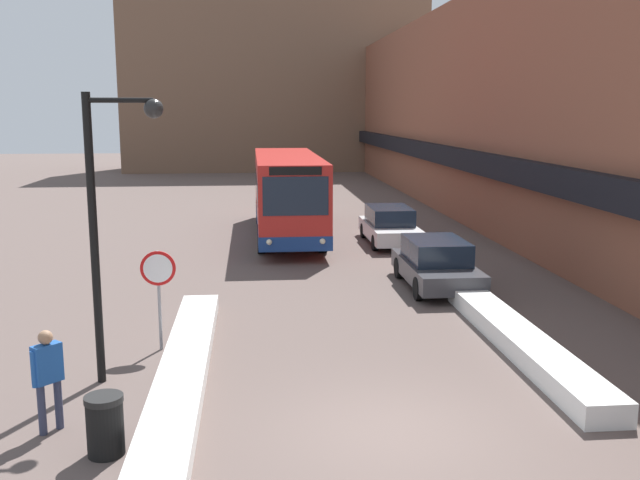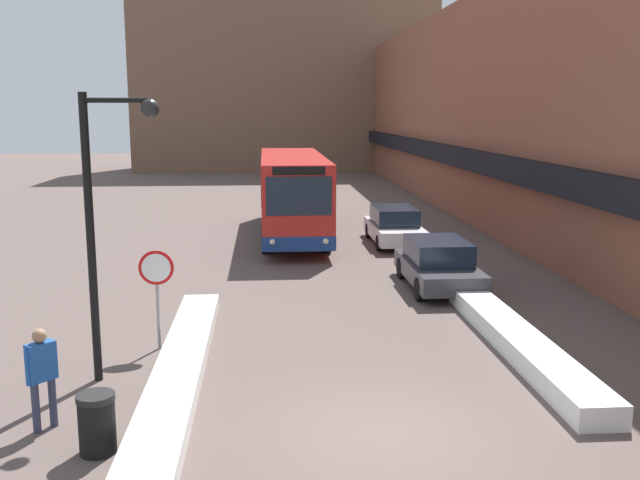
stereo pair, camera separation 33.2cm
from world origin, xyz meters
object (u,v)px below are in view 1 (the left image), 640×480
(parked_car_front, at_px, (436,263))
(stop_sign, at_px, (158,279))
(parked_car_back, at_px, (390,225))
(street_lamp, at_px, (109,203))
(city_bus, at_px, (287,193))
(pedestrian, at_px, (48,371))
(trash_bin, at_px, (105,425))

(parked_car_front, height_order, stop_sign, stop_sign)
(parked_car_back, relative_size, stop_sign, 2.03)
(parked_car_front, relative_size, street_lamp, 0.78)
(city_bus, distance_m, pedestrian, 18.74)
(city_bus, bearing_deg, stop_sign, -103.94)
(city_bus, bearing_deg, pedestrian, -104.87)
(parked_car_back, height_order, street_lamp, street_lamp)
(street_lamp, bearing_deg, stop_sign, 71.26)
(parked_car_front, relative_size, pedestrian, 2.50)
(city_bus, xyz_separation_m, parked_car_front, (3.95, -9.21, -1.11))
(city_bus, relative_size, pedestrian, 6.68)
(trash_bin, bearing_deg, stop_sign, 87.19)
(stop_sign, bearing_deg, trash_bin, -92.81)
(street_lamp, bearing_deg, trash_bin, -83.19)
(parked_car_front, relative_size, stop_sign, 1.94)
(stop_sign, height_order, trash_bin, stop_sign)
(trash_bin, bearing_deg, pedestrian, 139.25)
(stop_sign, distance_m, pedestrian, 4.20)
(trash_bin, bearing_deg, city_bus, 78.84)
(city_bus, xyz_separation_m, parked_car_back, (3.95, -2.00, -1.12))
(street_lamp, xyz_separation_m, trash_bin, (0.37, -3.07, -3.01))
(parked_car_back, relative_size, trash_bin, 4.74)
(parked_car_back, distance_m, street_lamp, 16.33)
(stop_sign, distance_m, street_lamp, 2.66)
(parked_car_back, height_order, pedestrian, pedestrian)
(parked_car_front, height_order, street_lamp, street_lamp)
(city_bus, height_order, trash_bin, city_bus)
(parked_car_front, relative_size, trash_bin, 4.54)
(city_bus, relative_size, trash_bin, 12.12)
(street_lamp, bearing_deg, parked_car_front, 39.83)
(city_bus, xyz_separation_m, street_lamp, (-4.12, -15.93, 1.65))
(city_bus, relative_size, stop_sign, 5.19)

